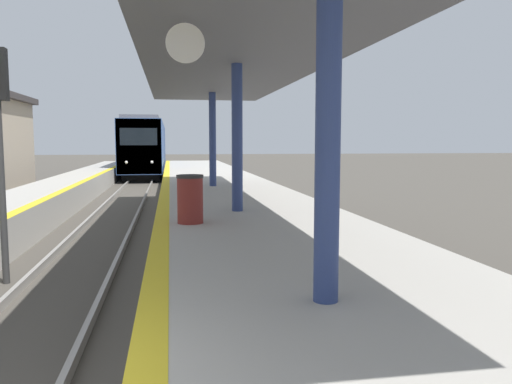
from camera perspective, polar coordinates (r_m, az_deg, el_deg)
train at (r=41.75m, az=-12.34°, el=5.07°), size 2.73×22.19×4.19m
station_canopy at (r=11.59m, az=-2.21°, el=14.63°), size 4.25×19.99×3.54m
trash_bin at (r=9.86m, az=-7.54°, el=-0.79°), size 0.53×0.53×0.95m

